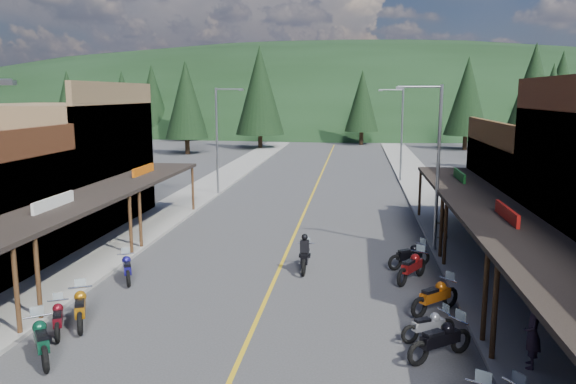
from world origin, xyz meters
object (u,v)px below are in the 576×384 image
(streetlight_1, at_px, (219,136))
(pine_7, at_px, (152,96))
(pine_3, at_px, (362,101))
(pine_1, at_px, (187,96))
(pine_4, at_px, (467,96))
(pine_8, at_px, (123,109))
(shop_east_3, at_px, (558,192))
(bike_west_8, at_px, (127,267))
(bike_west_5, at_px, (41,338))
(bike_east_6, at_px, (440,338))
(streetlight_3, at_px, (400,131))
(shop_west_3, at_px, (58,165))
(bike_east_10, at_px, (409,255))
(pine_0, at_px, (68,101))
(pine_2, at_px, (260,90))
(streetlight_2, at_px, (435,161))
(bike_east_8, at_px, (435,295))
(pedestrian_east_b, at_px, (442,223))
(bike_west_6, at_px, (58,317))
(bike_west_7, at_px, (80,306))
(pine_11, at_px, (533,98))
(rider_on_bike, at_px, (305,255))
(pedestrian_east_a, at_px, (533,334))
(pine_5, at_px, (561,91))
(pine_9, at_px, (551,105))
(pine_10, at_px, (186,100))
(bike_east_9, at_px, (412,266))

(streetlight_1, height_order, pine_7, pine_7)
(pine_3, bearing_deg, pine_7, 164.48)
(pine_1, bearing_deg, pine_3, -8.13)
(pine_4, xyz_separation_m, pine_8, (-40.00, -20.00, -1.26))
(pine_4, bearing_deg, shop_east_3, -94.98)
(streetlight_1, bearing_deg, bike_west_8, -87.16)
(bike_west_5, bearing_deg, bike_east_6, -28.90)
(streetlight_3, height_order, pine_7, pine_7)
(shop_west_3, relative_size, bike_east_10, 5.04)
(pine_0, distance_m, pine_2, 30.30)
(streetlight_2, xyz_separation_m, pine_8, (-28.95, 32.00, 1.52))
(bike_east_8, bearing_deg, pine_0, 173.80)
(shop_east_3, distance_m, bike_west_8, 21.83)
(pine_2, distance_m, pedestrian_east_b, 51.42)
(streetlight_3, xyz_separation_m, bike_west_6, (-13.06, -33.03, -3.90))
(bike_east_10, bearing_deg, bike_west_7, -89.70)
(pine_1, relative_size, pine_7, 1.00)
(bike_east_8, bearing_deg, bike_east_6, -48.30)
(pine_7, distance_m, pine_11, 64.40)
(pine_4, distance_m, bike_west_7, 66.99)
(bike_east_8, height_order, rider_on_bike, rider_on_bike)
(pine_0, height_order, pine_7, pine_7)
(pine_11, bearing_deg, streetlight_2, -113.51)
(pine_3, xyz_separation_m, pine_4, (14.00, -6.00, 0.75))
(bike_west_5, height_order, bike_east_8, bike_west_5)
(bike_west_7, xyz_separation_m, rider_on_bike, (6.84, 6.70, 0.02))
(rider_on_bike, bearing_deg, bike_east_8, -41.47)
(pine_0, height_order, pine_1, pine_1)
(streetlight_2, relative_size, bike_west_6, 4.06)
(bike_west_6, height_order, pedestrian_east_a, pedestrian_east_a)
(pine_1, xyz_separation_m, pine_5, (58.00, 2.00, 0.75))
(pine_9, bearing_deg, bike_west_5, -120.74)
(pine_1, distance_m, pine_4, 43.17)
(streetlight_2, relative_size, pine_11, 0.65)
(streetlight_3, distance_m, pine_1, 50.65)
(shop_west_3, height_order, pine_9, pine_9)
(pine_1, bearing_deg, pine_7, 143.13)
(streetlight_3, height_order, pine_10, pine_10)
(shop_west_3, bearing_deg, streetlight_1, 57.44)
(pine_3, relative_size, bike_east_6, 4.78)
(pine_0, bearing_deg, streetlight_3, -34.28)
(streetlight_1, relative_size, bike_west_6, 4.06)
(pine_7, bearing_deg, streetlight_3, -49.74)
(pedestrian_east_b, bearing_deg, bike_east_8, 49.85)
(bike_west_7, relative_size, bike_east_10, 1.08)
(bike_east_9, xyz_separation_m, bike_east_10, (0.07, 1.80, -0.05))
(streetlight_1, xyz_separation_m, pedestrian_east_b, (14.69, -11.74, -3.53))
(pine_2, height_order, pine_5, same)
(pine_11, relative_size, pedestrian_east_a, 6.48)
(streetlight_1, height_order, rider_on_bike, streetlight_1)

